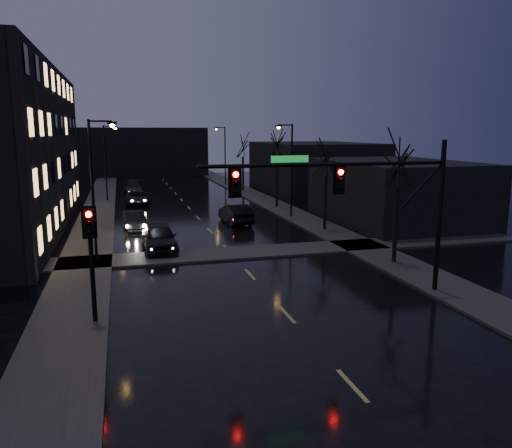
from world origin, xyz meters
TOP-DOWN VIEW (x-y plane):
  - ground at (0.00, 0.00)m, footprint 160.00×160.00m
  - sidewalk_left at (-8.50, 35.00)m, footprint 3.00×140.00m
  - sidewalk_right at (8.50, 35.00)m, footprint 3.00×140.00m
  - sidewalk_cross at (0.00, 18.50)m, footprint 40.00×3.00m
  - commercial_right_near at (15.50, 26.00)m, footprint 10.00×14.00m
  - commercial_right_far at (17.00, 48.00)m, footprint 12.00×18.00m
  - far_block at (-3.00, 78.00)m, footprint 22.00×10.00m
  - signal_mast at (3.85, 9.00)m, footprint 11.11×0.41m
  - signal_pole_left at (-7.50, 8.99)m, footprint 0.35×0.41m
  - tree_near at (8.40, 14.00)m, footprint 3.52×3.52m
  - tree_mid_a at (8.40, 24.00)m, footprint 3.30×3.30m
  - tree_mid_b at (8.40, 36.00)m, footprint 3.74×3.74m
  - tree_far at (8.40, 50.00)m, footprint 3.43×3.43m
  - streetlight_l_near at (-7.58, 18.00)m, footprint 1.53×0.28m
  - streetlight_l_far at (-7.58, 45.00)m, footprint 1.53×0.28m
  - streetlight_r_mid at (7.58, 30.00)m, footprint 1.53×0.28m
  - streetlight_r_far at (7.58, 58.00)m, footprint 1.53×0.28m
  - oncoming_car_a at (-4.16, 20.56)m, footprint 2.04×5.07m
  - oncoming_car_b at (-5.42, 28.18)m, footprint 1.80×4.24m
  - oncoming_car_c at (-4.74, 41.69)m, footprint 2.47×5.09m
  - oncoming_car_d at (-4.85, 50.74)m, footprint 2.49×5.43m
  - lead_car at (2.57, 28.65)m, footprint 2.01×4.92m

SIDE VIEW (x-z plane):
  - ground at x=0.00m, z-range 0.00..0.00m
  - sidewalk_left at x=-8.50m, z-range 0.00..0.12m
  - sidewalk_right at x=8.50m, z-range 0.00..0.12m
  - sidewalk_cross at x=0.00m, z-range 0.00..0.12m
  - oncoming_car_b at x=-5.42m, z-range 0.00..1.36m
  - oncoming_car_c at x=-4.74m, z-range 0.00..1.39m
  - oncoming_car_d at x=-4.85m, z-range 0.00..1.54m
  - lead_car at x=2.57m, z-range 0.00..1.59m
  - oncoming_car_a at x=-4.16m, z-range 0.00..1.72m
  - commercial_right_near at x=15.50m, z-range 0.00..5.00m
  - commercial_right_far at x=17.00m, z-range 0.00..6.00m
  - signal_pole_left at x=-7.50m, z-range 0.75..5.27m
  - far_block at x=-3.00m, z-range 0.00..8.00m
  - streetlight_l_near at x=-7.58m, z-range 0.77..8.77m
  - streetlight_l_far at x=-7.58m, z-range 0.77..8.77m
  - streetlight_r_mid at x=7.58m, z-range 0.77..8.77m
  - streetlight_r_far at x=7.58m, z-range 0.77..8.77m
  - signal_mast at x=3.85m, z-range 1.37..8.37m
  - tree_mid_a at x=8.40m, z-range 2.04..9.61m
  - tree_far at x=8.40m, z-range 2.12..10.00m
  - tree_near at x=8.40m, z-range 2.18..10.26m
  - tree_mid_b at x=8.40m, z-range 2.32..10.90m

